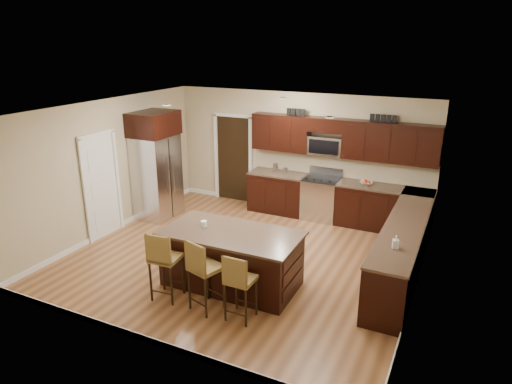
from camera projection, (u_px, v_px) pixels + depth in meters
The scene contains 23 objects.
floor at pixel (243, 257), 8.36m from camera, with size 6.00×6.00×0.00m, color #925F3A.
ceiling at pixel (241, 109), 7.49m from camera, with size 6.00×6.00×0.00m, color silver.
wall_back at pixel (298, 153), 10.27m from camera, with size 6.00×6.00×0.00m, color tan.
wall_left at pixel (110, 167), 9.15m from camera, with size 5.50×5.50×0.00m, color tan.
wall_right at pixel (424, 215), 6.69m from camera, with size 5.50×5.50×0.00m, color tan.
base_cabinets at pixel (366, 224), 8.66m from camera, with size 4.02×3.96×0.92m.
upper_cabinets at pixel (343, 137), 9.54m from camera, with size 4.00×0.33×0.80m.
range at pixel (321, 198), 10.02m from camera, with size 0.76×0.64×1.11m.
microwave at pixel (326, 146), 9.78m from camera, with size 0.76×0.31×0.40m, color silver.
doorway at pixel (234, 159), 11.04m from camera, with size 0.85×0.03×2.06m, color black.
pantry_door at pixel (101, 187), 9.00m from camera, with size 0.03×0.80×2.04m, color white.
letter_decor at pixel (337, 115), 9.46m from camera, with size 2.20×0.03×0.15m, color black, non-canonical shape.
island at pixel (232, 260), 7.32m from camera, with size 2.21×1.18×0.92m.
stool_left at pixel (163, 258), 6.80m from camera, with size 0.45×0.45×1.11m.
stool_mid at pixel (202, 268), 6.52m from camera, with size 0.52×0.52×1.12m.
stool_right at pixel (239, 280), 6.30m from camera, with size 0.39×0.39×1.02m.
refrigerator at pixel (156, 164), 9.90m from camera, with size 0.79×0.98×2.35m.
floor_mat at pixel (267, 232), 9.44m from camera, with size 0.89×0.59×0.01m, color brown.
fruit_bowl at pixel (366, 183), 9.47m from camera, with size 0.26×0.26×0.06m, color silver.
soap_bottle at pixel (396, 242), 6.59m from camera, with size 0.09×0.09×0.19m, color #B2B2B2.
canister_tall at pixel (276, 168), 10.29m from camera, with size 0.12×0.12×0.21m, color silver.
canister_short at pixel (285, 171), 10.20m from camera, with size 0.11×0.11×0.15m, color silver.
island_jar at pixel (204, 224), 7.35m from camera, with size 0.10×0.10×0.10m, color white.
Camera 1 is at (3.48, -6.68, 3.82)m, focal length 32.00 mm.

